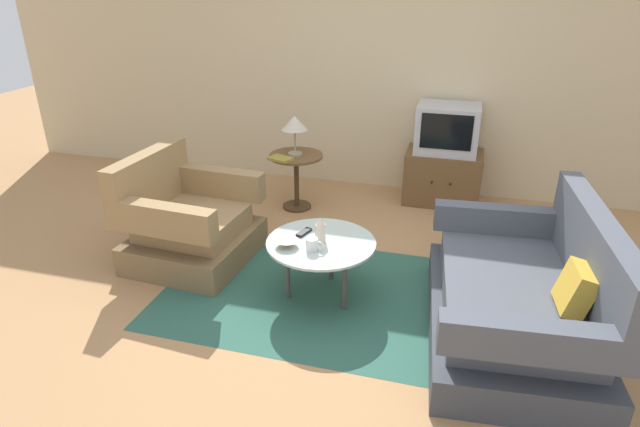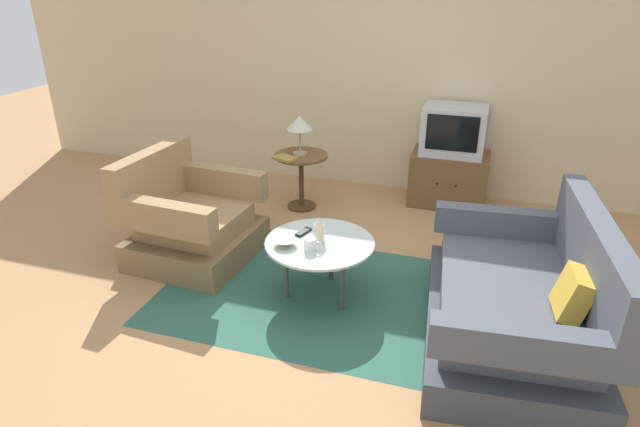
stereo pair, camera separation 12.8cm
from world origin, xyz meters
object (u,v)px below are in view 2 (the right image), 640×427
television (454,130)px  book (285,158)px  bowl (285,242)px  vase (319,230)px  tv_stand (448,179)px  armchair (190,222)px  tv_remote_dark (303,232)px  table_lamp (300,124)px  couch (519,305)px  side_table (301,169)px  coffee_table (320,247)px  mug (310,244)px

television → book: bearing=-153.3°
bowl → book: bearing=110.9°
bowl → book: size_ratio=0.65×
television → vase: (-0.74, -2.05, -0.24)m
tv_stand → bowl: (-0.95, -2.16, 0.20)m
armchair → tv_remote_dark: (1.06, -0.16, 0.15)m
armchair → tv_stand: armchair is taller
television → table_lamp: size_ratio=1.57×
tv_remote_dark → table_lamp: bearing=37.4°
television → vase: television is taller
television → armchair: bearing=-137.5°
tv_remote_dark → book: size_ratio=0.60×
couch → vase: size_ratio=8.59×
side_table → tv_remote_dark: 1.48m
couch → tv_remote_dark: bearing=75.7°
tv_remote_dark → book: bearing=43.6°
couch → armchair: bearing=75.9°
tv_stand → vase: size_ratio=3.89×
armchair → coffee_table: size_ratio=1.28×
tv_stand → bowl: bearing=-113.8°
side_table → table_lamp: bearing=-178.6°
couch → mug: (-1.40, 0.02, 0.20)m
side_table → bowl: side_table is taller
armchair → book: armchair is taller
bowl → table_lamp: bearing=105.9°
coffee_table → vase: (-0.00, -0.00, 0.13)m
table_lamp → couch: bearing=-38.6°
table_lamp → armchair: bearing=-113.8°
tv_remote_dark → vase: bearing=-104.9°
tv_stand → vase: (-0.74, -2.04, 0.27)m
coffee_table → bowl: size_ratio=4.80×
coffee_table → bowl: 0.26m
tv_stand → couch: bearing=-73.7°
side_table → coffee_table: bearing=-65.9°
couch → table_lamp: 2.69m
tv_stand → mug: tv_stand is taller
table_lamp → book: 0.36m
vase → coffee_table: bearing=41.5°
mug → side_table: bearing=111.6°
tv_stand → bowl: 2.37m
vase → mug: vase is taller
coffee_table → table_lamp: 1.69m
armchair → mug: bearing=75.6°
mug → tv_remote_dark: 0.27m
coffee_table → television: size_ratio=1.31×
couch → tv_remote_dark: size_ratio=11.02×
armchair → mug: armchair is taller
coffee_table → television: 2.21m
mug → bowl: size_ratio=0.79×
couch → book: couch is taller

